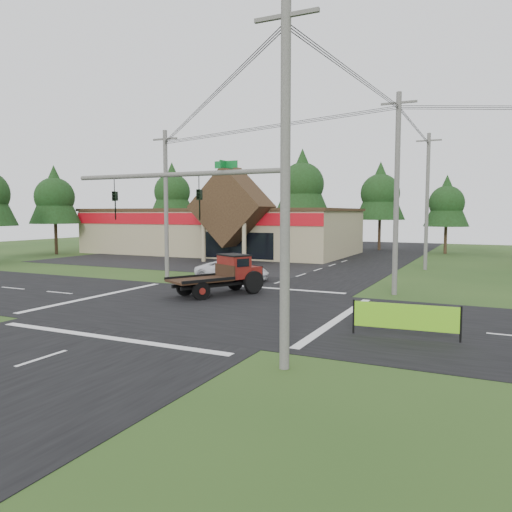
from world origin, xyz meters
The scene contains 19 objects.
ground centered at (0.00, 0.00, 0.00)m, with size 120.00×120.00×0.00m, color #224017.
road_ns centered at (0.00, 0.00, 0.01)m, with size 12.00×120.00×0.02m, color black.
road_ew centered at (0.00, 0.00, 0.01)m, with size 120.00×12.00×0.02m, color black.
parking_apron centered at (-14.00, 19.00, 0.01)m, with size 28.00×14.00×0.02m, color black.
cvs_building centered at (-15.70, 29.57, 2.78)m, with size 30.40×18.20×9.19m.
traffic_signal_mast centered at (5.82, -7.50, 4.43)m, with size 8.12×0.24×7.00m.
utility_pole_nr centered at (7.50, -7.50, 5.64)m, with size 2.00×0.30×11.00m.
utility_pole_nw centered at (-8.00, 8.00, 5.39)m, with size 2.00×0.30×10.50m.
utility_pole_ne centered at (8.00, 8.00, 5.89)m, with size 2.00×0.30×11.50m.
utility_pole_n centered at (8.00, 22.00, 5.74)m, with size 2.00×0.30×11.20m.
tree_row_a centered at (-30.00, 40.00, 8.05)m, with size 6.72×6.72×12.12m.
tree_row_b centered at (-20.00, 42.00, 6.70)m, with size 5.60×5.60×10.10m.
tree_row_c centered at (-10.00, 41.00, 8.72)m, with size 7.28×7.28×13.13m.
tree_row_d centered at (0.00, 42.00, 7.38)m, with size 6.16×6.16×11.11m.
tree_row_e centered at (8.00, 40.00, 6.03)m, with size 5.04×5.04×9.09m.
tree_side_w centered at (-32.00, 20.00, 6.70)m, with size 5.60×5.60×10.10m.
antique_flatbed_truck centered at (-1.14, 3.40, 1.18)m, with size 2.15×5.62×2.35m, color #5E0D0E, non-canonical shape.
roadside_banner centered at (10.22, -2.12, 0.68)m, with size 3.99×0.12×1.36m, color #6DC119, non-canonical shape.
white_pickup centered at (-3.29, 9.18, 0.72)m, with size 2.37×5.15×1.43m, color silver.
Camera 1 is at (13.16, -21.28, 4.76)m, focal length 35.00 mm.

